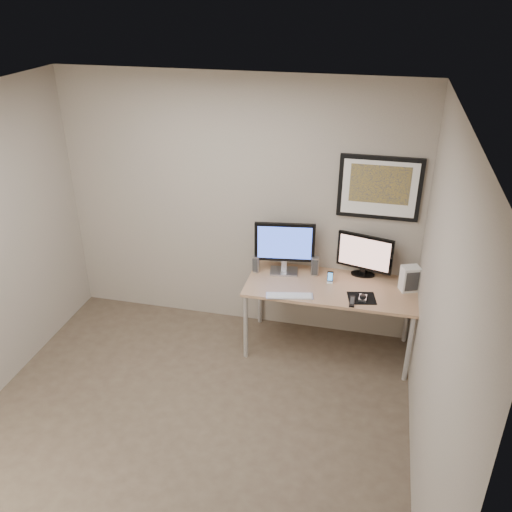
# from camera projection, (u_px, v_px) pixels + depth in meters

# --- Properties ---
(floor) EXTENTS (3.60, 3.60, 0.00)m
(floor) POSITION_uv_depth(u_px,v_px,m) (187.00, 427.00, 4.50)
(floor) COLOR #48392D
(floor) RESTS_ON ground
(room) EXTENTS (3.60, 3.60, 3.60)m
(room) POSITION_uv_depth(u_px,v_px,m) (195.00, 226.00, 4.14)
(room) COLOR white
(room) RESTS_ON ground
(desk) EXTENTS (1.60, 0.70, 0.73)m
(desk) POSITION_uv_depth(u_px,v_px,m) (330.00, 292.00, 5.16)
(desk) COLOR #986C49
(desk) RESTS_ON floor
(framed_art) EXTENTS (0.75, 0.04, 0.60)m
(framed_art) POSITION_uv_depth(u_px,v_px,m) (379.00, 188.00, 4.94)
(framed_art) COLOR black
(framed_art) RESTS_ON room
(monitor_large) EXTENTS (0.58, 0.22, 0.53)m
(monitor_large) POSITION_uv_depth(u_px,v_px,m) (285.00, 246.00, 5.23)
(monitor_large) COLOR #B0B0B5
(monitor_large) RESTS_ON desk
(monitor_tv) EXTENTS (0.54, 0.18, 0.43)m
(monitor_tv) POSITION_uv_depth(u_px,v_px,m) (365.00, 254.00, 5.21)
(monitor_tv) COLOR black
(monitor_tv) RESTS_ON desk
(speaker_left) EXTENTS (0.07, 0.07, 0.17)m
(speaker_left) POSITION_uv_depth(u_px,v_px,m) (256.00, 264.00, 5.34)
(speaker_left) COLOR #B0B0B5
(speaker_left) RESTS_ON desk
(speaker_right) EXTENTS (0.09, 0.09, 0.19)m
(speaker_right) POSITION_uv_depth(u_px,v_px,m) (315.00, 266.00, 5.28)
(speaker_right) COLOR #B0B0B5
(speaker_right) RESTS_ON desk
(phone_dock) EXTENTS (0.06, 0.06, 0.12)m
(phone_dock) POSITION_uv_depth(u_px,v_px,m) (330.00, 277.00, 5.15)
(phone_dock) COLOR black
(phone_dock) RESTS_ON desk
(keyboard) EXTENTS (0.44, 0.20, 0.01)m
(keyboard) POSITION_uv_depth(u_px,v_px,m) (290.00, 296.00, 4.95)
(keyboard) COLOR silver
(keyboard) RESTS_ON desk
(mousepad) EXTENTS (0.29, 0.26, 0.00)m
(mousepad) POSITION_uv_depth(u_px,v_px,m) (362.00, 298.00, 4.93)
(mousepad) COLOR black
(mousepad) RESTS_ON desk
(mouse) EXTENTS (0.07, 0.11, 0.04)m
(mouse) POSITION_uv_depth(u_px,v_px,m) (363.00, 297.00, 4.91)
(mouse) COLOR black
(mouse) RESTS_ON mousepad
(remote) EXTENTS (0.05, 0.17, 0.02)m
(remote) POSITION_uv_depth(u_px,v_px,m) (352.00, 301.00, 4.86)
(remote) COLOR black
(remote) RESTS_ON desk
(fan_unit) EXTENTS (0.19, 0.17, 0.24)m
(fan_unit) POSITION_uv_depth(u_px,v_px,m) (410.00, 279.00, 5.01)
(fan_unit) COLOR white
(fan_unit) RESTS_ON desk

